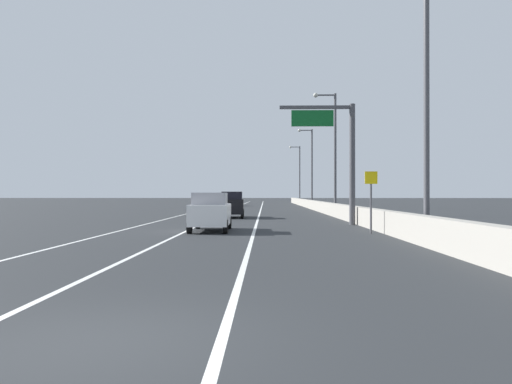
{
  "coord_description": "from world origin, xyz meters",
  "views": [
    {
      "loc": [
        2.07,
        -6.19,
        1.92
      ],
      "look_at": [
        1.23,
        37.0,
        2.09
      ],
      "focal_mm": 33.87,
      "sensor_mm": 36.0,
      "label": 1
    }
  ],
  "objects_px": {
    "car_white_0": "(211,212)",
    "lamp_post_right_third": "(310,163)",
    "overhead_sign_gantry": "(340,149)",
    "car_gray_1": "(229,200)",
    "lamp_post_right_second": "(333,145)",
    "lamp_post_right_fourth": "(298,171)",
    "lamp_post_right_near": "(421,85)",
    "car_black_2": "(232,205)",
    "speed_advisory_sign": "(371,197)"
  },
  "relations": [
    {
      "from": "overhead_sign_gantry",
      "to": "lamp_post_right_fourth",
      "type": "height_order",
      "value": "lamp_post_right_fourth"
    },
    {
      "from": "speed_advisory_sign",
      "to": "car_gray_1",
      "type": "relative_size",
      "value": 0.64
    },
    {
      "from": "overhead_sign_gantry",
      "to": "lamp_post_right_fourth",
      "type": "bearing_deg",
      "value": 88.39
    },
    {
      "from": "lamp_post_right_second",
      "to": "overhead_sign_gantry",
      "type": "bearing_deg",
      "value": -96.12
    },
    {
      "from": "lamp_post_right_near",
      "to": "car_white_0",
      "type": "bearing_deg",
      "value": 152.45
    },
    {
      "from": "speed_advisory_sign",
      "to": "lamp_post_right_second",
      "type": "xyz_separation_m",
      "value": [
        1.13,
        21.33,
        4.64
      ]
    },
    {
      "from": "lamp_post_right_third",
      "to": "car_white_0",
      "type": "relative_size",
      "value": 2.58
    },
    {
      "from": "lamp_post_right_third",
      "to": "overhead_sign_gantry",
      "type": "bearing_deg",
      "value": -92.62
    },
    {
      "from": "car_gray_1",
      "to": "car_black_2",
      "type": "height_order",
      "value": "car_black_2"
    },
    {
      "from": "overhead_sign_gantry",
      "to": "lamp_post_right_near",
      "type": "relative_size",
      "value": 0.67
    },
    {
      "from": "lamp_post_right_third",
      "to": "car_black_2",
      "type": "height_order",
      "value": "lamp_post_right_third"
    },
    {
      "from": "lamp_post_right_fourth",
      "to": "car_black_2",
      "type": "height_order",
      "value": "lamp_post_right_fourth"
    },
    {
      "from": "speed_advisory_sign",
      "to": "lamp_post_right_third",
      "type": "height_order",
      "value": "lamp_post_right_third"
    },
    {
      "from": "lamp_post_right_second",
      "to": "car_gray_1",
      "type": "relative_size",
      "value": 2.41
    },
    {
      "from": "overhead_sign_gantry",
      "to": "lamp_post_right_second",
      "type": "height_order",
      "value": "lamp_post_right_second"
    },
    {
      "from": "car_white_0",
      "to": "car_gray_1",
      "type": "distance_m",
      "value": 52.83
    },
    {
      "from": "speed_advisory_sign",
      "to": "lamp_post_right_fourth",
      "type": "height_order",
      "value": "lamp_post_right_fourth"
    },
    {
      "from": "lamp_post_right_second",
      "to": "lamp_post_right_fourth",
      "type": "height_order",
      "value": "same"
    },
    {
      "from": "lamp_post_right_third",
      "to": "car_gray_1",
      "type": "relative_size",
      "value": 2.41
    },
    {
      "from": "speed_advisory_sign",
      "to": "lamp_post_right_fourth",
      "type": "xyz_separation_m",
      "value": [
        1.35,
        70.62,
        4.64
      ]
    },
    {
      "from": "overhead_sign_gantry",
      "to": "car_black_2",
      "type": "bearing_deg",
      "value": 129.37
    },
    {
      "from": "car_white_0",
      "to": "car_black_2",
      "type": "bearing_deg",
      "value": 89.39
    },
    {
      "from": "car_black_2",
      "to": "speed_advisory_sign",
      "type": "bearing_deg",
      "value": -63.53
    },
    {
      "from": "overhead_sign_gantry",
      "to": "speed_advisory_sign",
      "type": "height_order",
      "value": "overhead_sign_gantry"
    },
    {
      "from": "lamp_post_right_fourth",
      "to": "car_gray_1",
      "type": "xyz_separation_m",
      "value": [
        -12.29,
        -16.38,
        -5.39
      ]
    },
    {
      "from": "car_gray_1",
      "to": "lamp_post_right_second",
      "type": "bearing_deg",
      "value": -69.87
    },
    {
      "from": "car_gray_1",
      "to": "lamp_post_right_third",
      "type": "bearing_deg",
      "value": -33.92
    },
    {
      "from": "lamp_post_right_fourth",
      "to": "lamp_post_right_near",
      "type": "bearing_deg",
      "value": -90.03
    },
    {
      "from": "speed_advisory_sign",
      "to": "car_white_0",
      "type": "relative_size",
      "value": 0.69
    },
    {
      "from": "car_white_0",
      "to": "lamp_post_right_third",
      "type": "bearing_deg",
      "value": 78.23
    },
    {
      "from": "lamp_post_right_fourth",
      "to": "car_black_2",
      "type": "bearing_deg",
      "value": -99.4
    },
    {
      "from": "overhead_sign_gantry",
      "to": "car_gray_1",
      "type": "height_order",
      "value": "overhead_sign_gantry"
    },
    {
      "from": "lamp_post_right_fourth",
      "to": "car_black_2",
      "type": "xyz_separation_m",
      "value": [
        -9.11,
        -55.05,
        -5.36
      ]
    },
    {
      "from": "lamp_post_right_fourth",
      "to": "car_white_0",
      "type": "relative_size",
      "value": 2.58
    },
    {
      "from": "lamp_post_right_second",
      "to": "lamp_post_right_near",
      "type": "bearing_deg",
      "value": -89.55
    },
    {
      "from": "lamp_post_right_third",
      "to": "lamp_post_right_fourth",
      "type": "bearing_deg",
      "value": 90.01
    },
    {
      "from": "overhead_sign_gantry",
      "to": "speed_advisory_sign",
      "type": "xyz_separation_m",
      "value": [
        0.44,
        -6.66,
        -2.96
      ]
    },
    {
      "from": "lamp_post_right_near",
      "to": "lamp_post_right_fourth",
      "type": "relative_size",
      "value": 1.0
    },
    {
      "from": "lamp_post_right_fourth",
      "to": "car_white_0",
      "type": "bearing_deg",
      "value": -97.63
    },
    {
      "from": "car_black_2",
      "to": "lamp_post_right_near",
      "type": "bearing_deg",
      "value": -64.33
    },
    {
      "from": "lamp_post_right_second",
      "to": "lamp_post_right_third",
      "type": "xyz_separation_m",
      "value": [
        0.23,
        24.65,
        0.0
      ]
    },
    {
      "from": "car_white_0",
      "to": "lamp_post_right_fourth",
      "type": "bearing_deg",
      "value": 82.37
    },
    {
      "from": "car_black_2",
      "to": "car_gray_1",
      "type": "bearing_deg",
      "value": 94.7
    },
    {
      "from": "lamp_post_right_second",
      "to": "lamp_post_right_fourth",
      "type": "xyz_separation_m",
      "value": [
        0.22,
        49.29,
        0.0
      ]
    },
    {
      "from": "lamp_post_right_near",
      "to": "car_gray_1",
      "type": "height_order",
      "value": "lamp_post_right_near"
    },
    {
      "from": "lamp_post_right_near",
      "to": "lamp_post_right_third",
      "type": "bearing_deg",
      "value": 89.96
    },
    {
      "from": "lamp_post_right_second",
      "to": "car_gray_1",
      "type": "distance_m",
      "value": 35.47
    },
    {
      "from": "lamp_post_right_near",
      "to": "car_white_0",
      "type": "xyz_separation_m",
      "value": [
        -9.23,
        4.81,
        -5.42
      ]
    },
    {
      "from": "lamp_post_right_fourth",
      "to": "car_gray_1",
      "type": "relative_size",
      "value": 2.41
    },
    {
      "from": "lamp_post_right_second",
      "to": "car_gray_1",
      "type": "height_order",
      "value": "lamp_post_right_second"
    }
  ]
}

